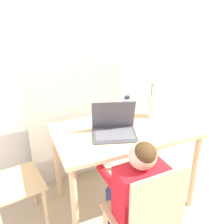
{
  "coord_description": "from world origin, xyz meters",
  "views": [
    {
      "loc": [
        -0.58,
        -0.07,
        1.78
      ],
      "look_at": [
        0.14,
        1.6,
        0.94
      ],
      "focal_mm": 42.0,
      "sensor_mm": 36.0,
      "label": 1
    }
  ],
  "objects_px": {
    "chair_occupied": "(145,219)",
    "person_seated": "(136,187)",
    "water_bottle": "(127,109)",
    "chair_spare": "(5,183)",
    "laptop": "(114,126)",
    "flower_vase": "(153,103)"
  },
  "relations": [
    {
      "from": "laptop",
      "to": "water_bottle",
      "type": "height_order",
      "value": "laptop"
    },
    {
      "from": "chair_spare",
      "to": "flower_vase",
      "type": "relative_size",
      "value": 2.59
    },
    {
      "from": "chair_occupied",
      "to": "chair_spare",
      "type": "height_order",
      "value": "same"
    },
    {
      "from": "chair_occupied",
      "to": "laptop",
      "type": "relative_size",
      "value": 2.22
    },
    {
      "from": "chair_occupied",
      "to": "laptop",
      "type": "distance_m",
      "value": 0.71
    },
    {
      "from": "chair_occupied",
      "to": "water_bottle",
      "type": "relative_size",
      "value": 4.16
    },
    {
      "from": "person_seated",
      "to": "water_bottle",
      "type": "distance_m",
      "value": 0.77
    },
    {
      "from": "laptop",
      "to": "flower_vase",
      "type": "xyz_separation_m",
      "value": [
        0.44,
        0.15,
        0.07
      ]
    },
    {
      "from": "person_seated",
      "to": "chair_occupied",
      "type": "bearing_deg",
      "value": 90.0
    },
    {
      "from": "chair_occupied",
      "to": "person_seated",
      "type": "height_order",
      "value": "person_seated"
    },
    {
      "from": "chair_occupied",
      "to": "water_bottle",
      "type": "xyz_separation_m",
      "value": [
        0.26,
        0.8,
        0.4
      ]
    },
    {
      "from": "person_seated",
      "to": "laptop",
      "type": "distance_m",
      "value": 0.54
    },
    {
      "from": "chair_occupied",
      "to": "person_seated",
      "type": "distance_m",
      "value": 0.2
    },
    {
      "from": "laptop",
      "to": "chair_occupied",
      "type": "bearing_deg",
      "value": -77.2
    },
    {
      "from": "chair_occupied",
      "to": "flower_vase",
      "type": "distance_m",
      "value": 1.01
    },
    {
      "from": "chair_spare",
      "to": "water_bottle",
      "type": "distance_m",
      "value": 1.13
    },
    {
      "from": "person_seated",
      "to": "chair_spare",
      "type": "bearing_deg",
      "value": -39.68
    },
    {
      "from": "person_seated",
      "to": "water_bottle",
      "type": "relative_size",
      "value": 4.6
    },
    {
      "from": "flower_vase",
      "to": "water_bottle",
      "type": "height_order",
      "value": "flower_vase"
    },
    {
      "from": "water_bottle",
      "to": "flower_vase",
      "type": "bearing_deg",
      "value": -7.93
    },
    {
      "from": "chair_occupied",
      "to": "laptop",
      "type": "height_order",
      "value": "laptop"
    },
    {
      "from": "chair_spare",
      "to": "person_seated",
      "type": "distance_m",
      "value": 1.01
    }
  ]
}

